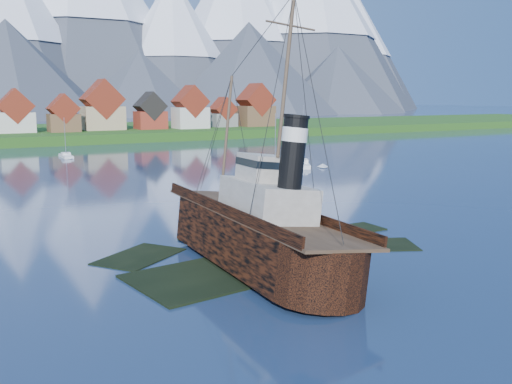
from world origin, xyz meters
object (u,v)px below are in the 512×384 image
tugboat_wreck (245,228)px  sailboat_d (302,165)px  sailboat_e (66,156)px  sailboat_f (275,161)px

tugboat_wreck → sailboat_d: tugboat_wreck is taller
tugboat_wreck → sailboat_e: (3.45, 97.39, -2.77)m
tugboat_wreck → sailboat_d: (42.79, 54.74, -2.69)m
tugboat_wreck → sailboat_e: bearing=90.3°
tugboat_wreck → sailboat_e: size_ratio=3.03×
tugboat_wreck → sailboat_d: bearing=54.3°
sailboat_d → sailboat_e: size_ratio=1.33×
sailboat_e → sailboat_f: 50.59m
sailboat_d → sailboat_f: bearing=119.8°
tugboat_wreck → sailboat_d: 69.53m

